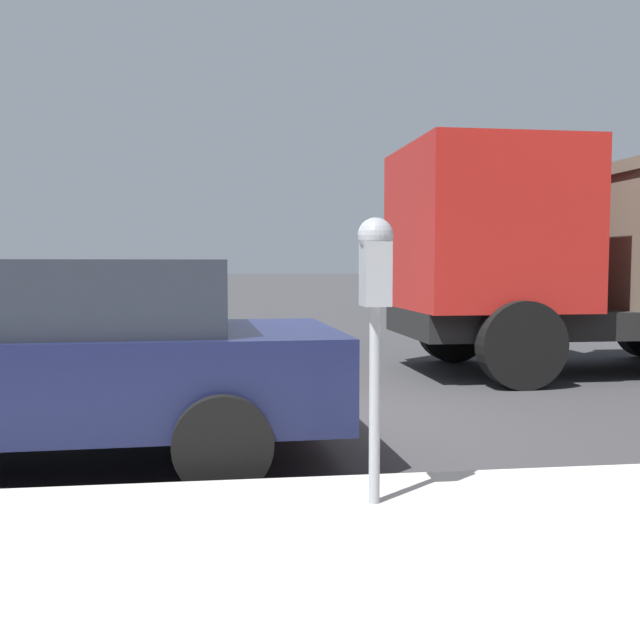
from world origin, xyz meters
TOP-DOWN VIEW (x-y plane):
  - ground_plane at (0.00, 0.00)m, footprint 220.00×220.00m
  - parking_meter at (-2.74, -0.61)m, footprint 0.21×0.19m
  - car_navy at (-0.99, 1.62)m, footprint 2.28×4.73m

SIDE VIEW (x-z plane):
  - ground_plane at x=0.00m, z-range 0.00..0.00m
  - car_navy at x=-0.99m, z-range 0.05..1.53m
  - parking_meter at x=-2.74m, z-range 0.57..2.11m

